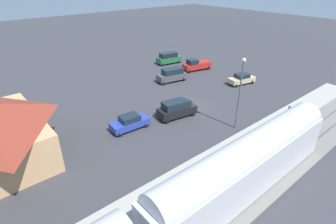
# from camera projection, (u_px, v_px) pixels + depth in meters

# --- Properties ---
(ground_plane) EXTENTS (200.00, 200.00, 0.00)m
(ground_plane) POSITION_uv_depth(u_px,v_px,m) (190.00, 108.00, 36.15)
(ground_plane) COLOR #38383D
(railway_track) EXTENTS (4.80, 70.00, 0.30)m
(railway_track) POSITION_uv_depth(u_px,v_px,m) (288.00, 155.00, 26.63)
(railway_track) COLOR slate
(railway_track) RESTS_ON ground
(platform) EXTENTS (3.20, 46.00, 0.30)m
(platform) POSITION_uv_depth(u_px,v_px,m) (254.00, 138.00, 29.31)
(platform) COLOR #A8A399
(platform) RESTS_ON ground
(pedestrian_on_platform) EXTENTS (0.36, 0.36, 1.71)m
(pedestrian_on_platform) POSITION_uv_depth(u_px,v_px,m) (289.00, 110.00, 32.64)
(pedestrian_on_platform) COLOR #333338
(pedestrian_on_platform) RESTS_ON platform
(suv_charcoal) EXTENTS (2.84, 5.18, 2.22)m
(suv_charcoal) POSITION_uv_depth(u_px,v_px,m) (172.00, 75.00, 44.58)
(suv_charcoal) COLOR #47494F
(suv_charcoal) RESTS_ON ground
(pickup_red) EXTENTS (3.10, 5.70, 2.14)m
(pickup_red) POSITION_uv_depth(u_px,v_px,m) (197.00, 65.00, 49.90)
(pickup_red) COLOR red
(pickup_red) RESTS_ON ground
(sedan_tan) EXTENTS (2.79, 4.80, 1.74)m
(sedan_tan) POSITION_uv_depth(u_px,v_px,m) (242.00, 79.00, 43.66)
(sedan_tan) COLOR #C6B284
(sedan_tan) RESTS_ON ground
(suv_black) EXTENTS (2.76, 5.16, 2.22)m
(suv_black) POSITION_uv_depth(u_px,v_px,m) (177.00, 109.00, 33.39)
(suv_black) COLOR black
(suv_black) RESTS_ON ground
(sedan_blue) EXTENTS (2.11, 4.60, 1.74)m
(sedan_blue) POSITION_uv_depth(u_px,v_px,m) (130.00, 122.00, 30.87)
(sedan_blue) COLOR #283D9E
(sedan_blue) RESTS_ON ground
(suv_green) EXTENTS (2.72, 5.15, 2.22)m
(suv_green) POSITION_uv_depth(u_px,v_px,m) (169.00, 58.00, 53.48)
(suv_green) COLOR #236638
(suv_green) RESTS_ON ground
(light_pole_near_platform) EXTENTS (0.44, 0.44, 8.39)m
(light_pole_near_platform) POSITION_uv_depth(u_px,v_px,m) (240.00, 86.00, 29.10)
(light_pole_near_platform) COLOR #515156
(light_pole_near_platform) RESTS_ON ground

